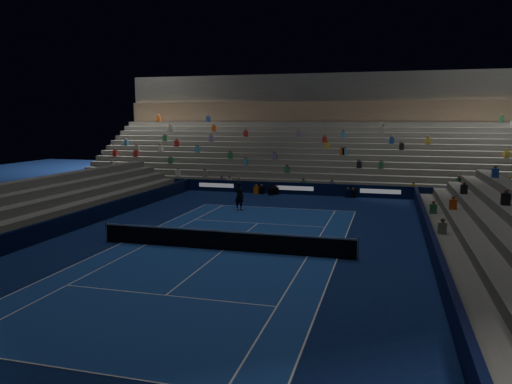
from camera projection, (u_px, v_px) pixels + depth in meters
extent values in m
plane|color=#0D1C4F|center=(223.00, 250.00, 23.78)|extent=(90.00, 90.00, 0.00)
cube|color=navy|center=(223.00, 250.00, 23.78)|extent=(10.97, 23.77, 0.01)
cube|color=black|center=(295.00, 189.00, 41.36)|extent=(44.00, 0.25, 1.00)
cube|color=black|center=(436.00, 255.00, 21.18)|extent=(0.25, 37.00, 1.00)
cube|color=black|center=(52.00, 229.00, 26.23)|extent=(0.25, 37.00, 1.00)
cube|color=slate|center=(297.00, 190.00, 42.35)|extent=(44.00, 1.00, 0.50)
cube|color=slate|center=(299.00, 185.00, 43.27)|extent=(44.00, 1.00, 1.00)
cube|color=slate|center=(301.00, 181.00, 44.18)|extent=(44.00, 1.00, 1.50)
cube|color=slate|center=(303.00, 177.00, 45.10)|extent=(44.00, 1.00, 2.00)
cube|color=slate|center=(305.00, 173.00, 46.02)|extent=(44.00, 1.00, 2.50)
cube|color=slate|center=(307.00, 170.00, 46.94)|extent=(44.00, 1.00, 3.00)
cube|color=slate|center=(308.00, 166.00, 47.85)|extent=(44.00, 1.00, 3.50)
cube|color=slate|center=(310.00, 163.00, 48.77)|extent=(44.00, 1.00, 4.00)
cube|color=slate|center=(312.00, 159.00, 49.69)|extent=(44.00, 1.00, 4.50)
cube|color=slate|center=(313.00, 156.00, 50.61)|extent=(44.00, 1.00, 5.00)
cube|color=slate|center=(315.00, 153.00, 51.52)|extent=(44.00, 1.00, 5.50)
cube|color=slate|center=(316.00, 150.00, 52.44)|extent=(44.00, 1.00, 6.00)
cube|color=#846B51|center=(318.00, 112.00, 52.89)|extent=(44.00, 0.60, 2.20)
cube|color=#474745|center=(321.00, 88.00, 53.84)|extent=(44.00, 2.40, 3.00)
cube|color=#61615D|center=(455.00, 262.00, 21.01)|extent=(1.00, 37.00, 0.50)
cube|color=#61615D|center=(481.00, 258.00, 20.71)|extent=(1.00, 37.00, 1.00)
cube|color=#61615D|center=(507.00, 254.00, 20.41)|extent=(1.00, 37.00, 1.50)
cube|color=slate|center=(40.00, 232.00, 26.48)|extent=(1.00, 37.00, 0.50)
cube|color=slate|center=(24.00, 227.00, 26.70)|extent=(1.00, 37.00, 1.00)
cube|color=slate|center=(8.00, 221.00, 26.92)|extent=(1.00, 37.00, 1.50)
cylinder|color=#B2B2B7|center=(106.00, 231.00, 25.37)|extent=(0.10, 0.10, 1.10)
cylinder|color=#B2B2B7|center=(358.00, 248.00, 22.03)|extent=(0.10, 0.10, 1.10)
cube|color=black|center=(223.00, 241.00, 23.71)|extent=(12.80, 0.03, 0.90)
cube|color=white|center=(223.00, 231.00, 23.64)|extent=(12.80, 0.04, 0.08)
imported|color=black|center=(239.00, 196.00, 34.12)|extent=(0.86, 0.70, 2.03)
cube|color=black|center=(271.00, 191.00, 41.12)|extent=(0.63, 0.69, 0.60)
cylinder|color=black|center=(270.00, 190.00, 40.66)|extent=(0.28, 0.38, 0.16)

